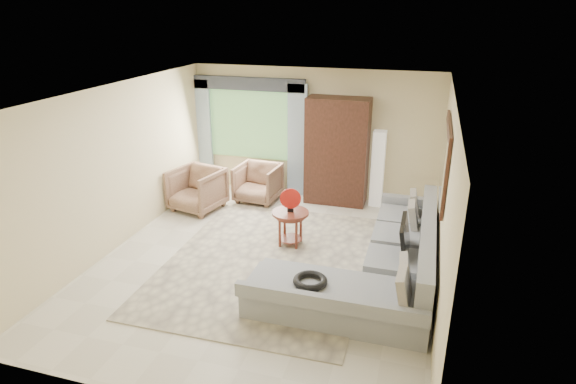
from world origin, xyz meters
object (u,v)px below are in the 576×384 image
(tv_screen, at_px, (405,237))
(armchair_right, at_px, (258,183))
(armchair_left, at_px, (197,189))
(potted_plant, at_px, (194,181))
(coffee_table, at_px, (290,228))
(floor_lamp, at_px, (378,169))
(sectional_sofa, at_px, (382,267))
(armoire, at_px, (337,151))

(tv_screen, bearing_deg, armchair_right, 142.11)
(armchair_left, bearing_deg, tv_screen, -8.99)
(potted_plant, bearing_deg, coffee_table, -33.09)
(tv_screen, height_order, armchair_right, tv_screen)
(armchair_right, distance_m, potted_plant, 1.44)
(potted_plant, relative_size, floor_lamp, 0.36)
(sectional_sofa, height_order, armchair_left, sectional_sofa)
(armchair_left, relative_size, armoire, 0.43)
(tv_screen, bearing_deg, armchair_left, 158.18)
(armchair_left, relative_size, potted_plant, 1.69)
(armchair_left, distance_m, potted_plant, 0.90)
(coffee_table, bearing_deg, tv_screen, -19.63)
(coffee_table, relative_size, armoire, 0.29)
(coffee_table, xyz_separation_m, potted_plant, (-2.60, 1.70, -0.05))
(tv_screen, relative_size, armoire, 0.35)
(armchair_left, distance_m, floor_lamp, 3.52)
(coffee_table, bearing_deg, armoire, 80.75)
(armoire, bearing_deg, potted_plant, -172.35)
(sectional_sofa, height_order, coffee_table, sectional_sofa)
(armchair_left, bearing_deg, floor_lamp, 33.11)
(armchair_right, bearing_deg, floor_lamp, 15.61)
(armchair_left, distance_m, armchair_right, 1.23)
(coffee_table, height_order, armchair_right, armchair_right)
(armoire, distance_m, floor_lamp, 0.86)
(coffee_table, distance_m, armoire, 2.24)
(sectional_sofa, xyz_separation_m, armoire, (-1.23, 2.90, 0.77))
(armchair_right, distance_m, floor_lamp, 2.39)
(sectional_sofa, distance_m, floor_lamp, 3.03)
(coffee_table, bearing_deg, armchair_right, 124.76)
(sectional_sofa, xyz_separation_m, armchair_right, (-2.74, 2.49, 0.10))
(sectional_sofa, bearing_deg, armchair_right, 137.77)
(armchair_right, relative_size, armoire, 0.40)
(potted_plant, height_order, floor_lamp, floor_lamp)
(coffee_table, height_order, floor_lamp, floor_lamp)
(tv_screen, xyz_separation_m, coffee_table, (-1.84, 0.66, -0.40))
(armchair_left, height_order, floor_lamp, floor_lamp)
(armoire, bearing_deg, armchair_right, -164.97)
(potted_plant, bearing_deg, sectional_sofa, -30.91)
(armchair_right, bearing_deg, tv_screen, -33.68)
(armchair_left, bearing_deg, coffee_table, -10.81)
(sectional_sofa, height_order, potted_plant, sectional_sofa)
(tv_screen, xyz_separation_m, floor_lamp, (-0.70, 2.81, 0.03))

